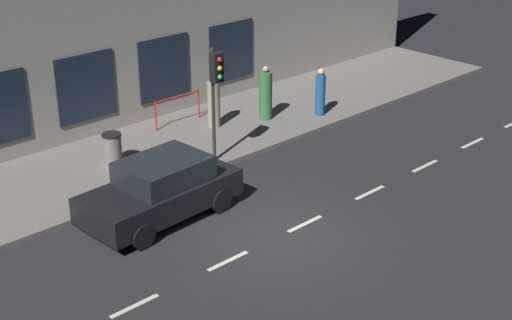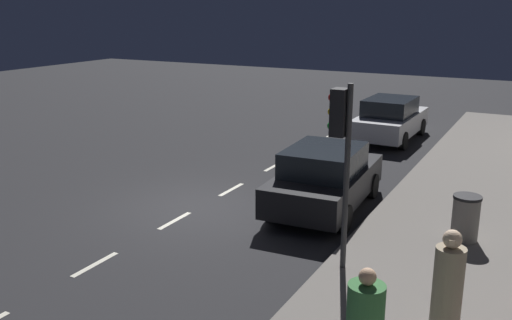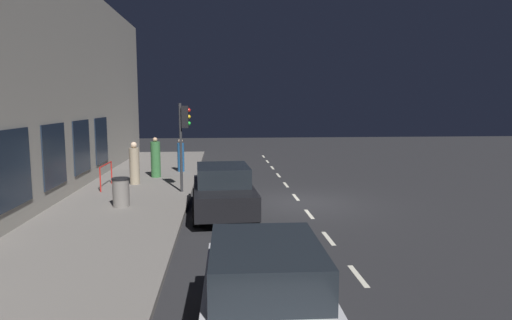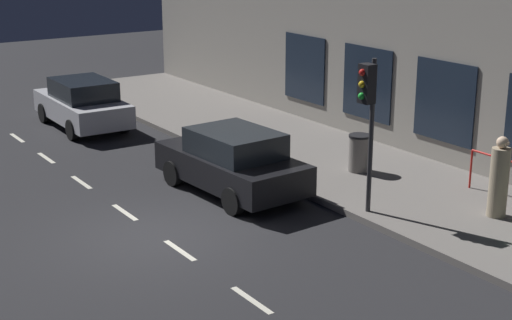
{
  "view_description": "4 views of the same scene",
  "coord_description": "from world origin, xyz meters",
  "px_view_note": "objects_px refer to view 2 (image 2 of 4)",
  "views": [
    {
      "loc": [
        -11.2,
        11.24,
        9.09
      ],
      "look_at": [
        1.77,
        -0.97,
        1.21
      ],
      "focal_mm": 52.13,
      "sensor_mm": 36.0,
      "label": 1
    },
    {
      "loc": [
        7.46,
        -10.92,
        4.85
      ],
      "look_at": [
        1.83,
        -0.39,
        1.56
      ],
      "focal_mm": 39.45,
      "sensor_mm": 36.0,
      "label": 2
    },
    {
      "loc": [
        2.83,
        15.51,
        3.59
      ],
      "look_at": [
        1.6,
        -0.06,
        1.57
      ],
      "focal_mm": 31.29,
      "sensor_mm": 36.0,
      "label": 3
    },
    {
      "loc": [
        -6.75,
        -13.76,
        6.23
      ],
      "look_at": [
        2.74,
        0.33,
        1.1
      ],
      "focal_mm": 54.48,
      "sensor_mm": 36.0,
      "label": 4
    }
  ],
  "objects_px": {
    "trash_bin": "(466,218)",
    "pedestrian_0": "(447,295)",
    "traffic_light": "(341,134)",
    "parked_car_0": "(390,119)",
    "parked_car_1": "(325,178)"
  },
  "relations": [
    {
      "from": "parked_car_1",
      "to": "trash_bin",
      "type": "distance_m",
      "value": 3.47
    },
    {
      "from": "parked_car_1",
      "to": "pedestrian_0",
      "type": "bearing_deg",
      "value": -56.07
    },
    {
      "from": "parked_car_0",
      "to": "trash_bin",
      "type": "height_order",
      "value": "parked_car_0"
    },
    {
      "from": "trash_bin",
      "to": "parked_car_1",
      "type": "bearing_deg",
      "value": 167.47
    },
    {
      "from": "pedestrian_0",
      "to": "parked_car_0",
      "type": "bearing_deg",
      "value": -78.73
    },
    {
      "from": "trash_bin",
      "to": "pedestrian_0",
      "type": "bearing_deg",
      "value": -85.48
    },
    {
      "from": "parked_car_0",
      "to": "traffic_light",
      "type": "bearing_deg",
      "value": -78.77
    },
    {
      "from": "traffic_light",
      "to": "parked_car_0",
      "type": "relative_size",
      "value": 0.8
    },
    {
      "from": "traffic_light",
      "to": "parked_car_1",
      "type": "distance_m",
      "value": 3.92
    },
    {
      "from": "parked_car_0",
      "to": "trash_bin",
      "type": "distance_m",
      "value": 9.67
    },
    {
      "from": "traffic_light",
      "to": "pedestrian_0",
      "type": "xyz_separation_m",
      "value": [
        2.26,
        -1.79,
        -1.69
      ]
    },
    {
      "from": "trash_bin",
      "to": "traffic_light",
      "type": "bearing_deg",
      "value": -129.25
    },
    {
      "from": "traffic_light",
      "to": "pedestrian_0",
      "type": "distance_m",
      "value": 3.34
    },
    {
      "from": "pedestrian_0",
      "to": "traffic_light",
      "type": "bearing_deg",
      "value": -45.43
    },
    {
      "from": "traffic_light",
      "to": "trash_bin",
      "type": "height_order",
      "value": "traffic_light"
    }
  ]
}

